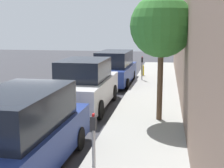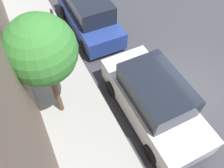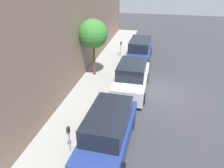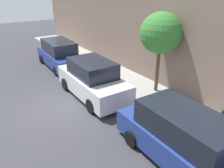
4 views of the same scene
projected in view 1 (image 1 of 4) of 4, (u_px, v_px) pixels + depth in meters
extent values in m
plane|color=#38383D|center=(35.00, 106.00, 13.02)|extent=(60.00, 60.00, 0.00)
cube|color=#9E9E99|center=(149.00, 109.00, 12.20)|extent=(2.47, 32.00, 0.15)
cube|color=navy|center=(20.00, 146.00, 6.98)|extent=(1.98, 4.93, 0.84)
cube|color=black|center=(18.00, 109.00, 6.82)|extent=(1.73, 3.13, 0.84)
cylinder|color=black|center=(16.00, 135.00, 8.66)|extent=(0.22, 0.63, 0.63)
cylinder|color=black|center=(78.00, 139.00, 8.35)|extent=(0.22, 0.63, 0.63)
cube|color=silver|center=(85.00, 91.00, 12.66)|extent=(1.99, 4.81, 0.96)
cube|color=black|center=(84.00, 69.00, 12.50)|extent=(1.74, 2.61, 0.80)
cylinder|color=black|center=(73.00, 91.00, 14.33)|extent=(0.22, 0.70, 0.70)
cylinder|color=black|center=(113.00, 93.00, 14.01)|extent=(0.22, 0.70, 0.70)
cylinder|color=black|center=(50.00, 107.00, 11.44)|extent=(0.22, 0.70, 0.70)
cylinder|color=black|center=(99.00, 110.00, 11.13)|extent=(0.22, 0.70, 0.70)
cube|color=navy|center=(115.00, 73.00, 17.91)|extent=(2.04, 4.95, 0.84)
cube|color=black|center=(115.00, 59.00, 17.76)|extent=(1.76, 3.15, 0.84)
cylinder|color=black|center=(104.00, 75.00, 19.59)|extent=(0.22, 0.60, 0.60)
cylinder|color=black|center=(133.00, 75.00, 19.29)|extent=(0.22, 0.60, 0.60)
cylinder|color=black|center=(93.00, 83.00, 16.65)|extent=(0.22, 0.60, 0.60)
cylinder|color=black|center=(127.00, 84.00, 16.35)|extent=(0.22, 0.60, 0.60)
cylinder|color=#ADADB2|center=(94.00, 154.00, 6.43)|extent=(0.07, 0.07, 1.06)
cube|color=#2D2D33|center=(93.00, 123.00, 6.31)|extent=(0.11, 0.15, 0.28)
cube|color=red|center=(93.00, 115.00, 6.28)|extent=(0.04, 0.09, 0.05)
cylinder|color=#ADADB2|center=(142.00, 71.00, 18.48)|extent=(0.07, 0.07, 1.06)
cube|color=#2D2D33|center=(142.00, 60.00, 18.36)|extent=(0.11, 0.15, 0.28)
cube|color=red|center=(142.00, 57.00, 18.33)|extent=(0.04, 0.09, 0.05)
cylinder|color=brown|center=(160.00, 82.00, 10.43)|extent=(0.19, 0.19, 2.58)
sphere|color=#387F33|center=(162.00, 26.00, 10.10)|extent=(2.07, 2.07, 2.07)
cylinder|color=gold|center=(143.00, 71.00, 20.23)|extent=(0.20, 0.20, 0.55)
sphere|color=gold|center=(143.00, 66.00, 20.17)|extent=(0.18, 0.18, 0.18)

